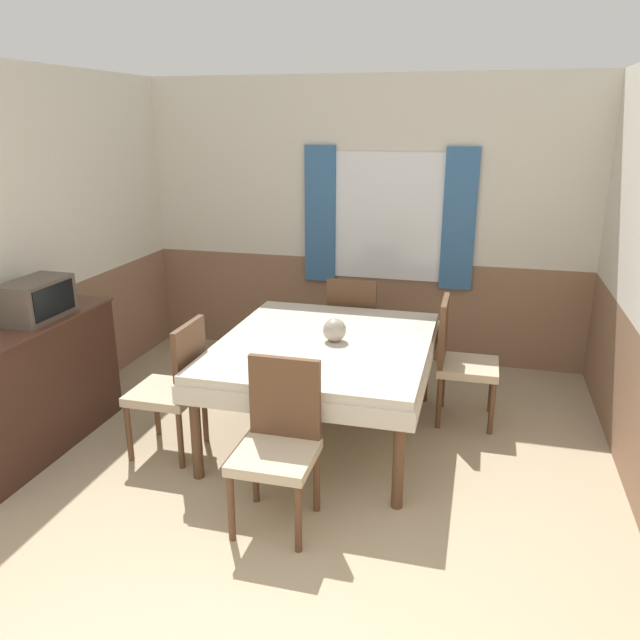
# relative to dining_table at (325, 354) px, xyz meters

# --- Properties ---
(wall_back) EXTENTS (4.54, 0.10, 2.60)m
(wall_back) POSITION_rel_dining_table_xyz_m (-0.05, 1.72, 0.67)
(wall_back) COLOR silver
(wall_back) RESTS_ON ground_plane
(wall_left) EXTENTS (0.05, 4.60, 2.60)m
(wall_left) POSITION_rel_dining_table_xyz_m (-2.16, -0.41, 0.67)
(wall_left) COLOR silver
(wall_left) RESTS_ON ground_plane
(dining_table) EXTENTS (1.48, 1.73, 0.73)m
(dining_table) POSITION_rel_dining_table_xyz_m (0.00, 0.00, 0.00)
(dining_table) COLOR beige
(dining_table) RESTS_ON ground_plane
(chair_right_far) EXTENTS (0.44, 0.44, 0.95)m
(chair_right_far) POSITION_rel_dining_table_xyz_m (0.92, 0.50, -0.12)
(chair_right_far) COLOR brown
(chair_right_far) RESTS_ON ground_plane
(chair_left_near) EXTENTS (0.44, 0.44, 0.95)m
(chair_left_near) POSITION_rel_dining_table_xyz_m (-0.92, -0.50, -0.12)
(chair_left_near) COLOR brown
(chair_left_near) RESTS_ON ground_plane
(chair_head_window) EXTENTS (0.44, 0.44, 0.95)m
(chair_head_window) POSITION_rel_dining_table_xyz_m (-0.00, 1.05, -0.12)
(chair_head_window) COLOR brown
(chair_head_window) RESTS_ON ground_plane
(chair_head_near) EXTENTS (0.44, 0.44, 0.95)m
(chair_head_near) POSITION_rel_dining_table_xyz_m (0.00, -1.05, -0.12)
(chair_head_near) COLOR brown
(chair_head_near) RESTS_ON ground_plane
(sideboard) EXTENTS (0.46, 1.44, 0.92)m
(sideboard) POSITION_rel_dining_table_xyz_m (-1.89, -0.71, -0.16)
(sideboard) COLOR #3D2319
(sideboard) RESTS_ON ground_plane
(tv) EXTENTS (0.29, 0.49, 0.27)m
(tv) POSITION_rel_dining_table_xyz_m (-1.86, -0.57, 0.42)
(tv) COLOR #51473D
(tv) RESTS_ON sideboard
(vase) EXTENTS (0.16, 0.16, 0.16)m
(vase) POSITION_rel_dining_table_xyz_m (0.07, 0.01, 0.18)
(vase) COLOR #A39989
(vase) RESTS_ON dining_table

